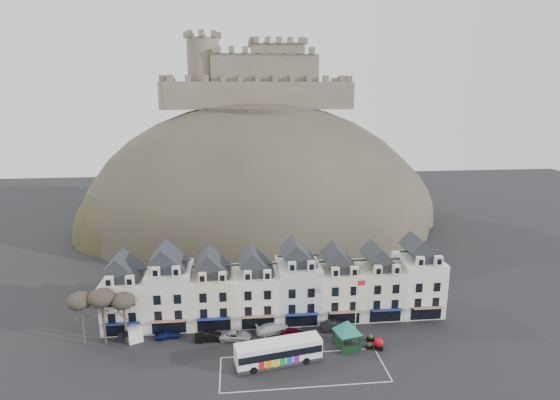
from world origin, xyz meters
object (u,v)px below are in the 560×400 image
Objects in this scene: flagpole at (357,303)px; car_white at (273,328)px; bus at (278,351)px; red_buoy at (379,343)px; white_van at (133,330)px; bus_shelter at (347,327)px; car_navy at (168,334)px; car_black at (210,336)px; car_maroon at (293,332)px; car_silver at (235,336)px; car_charcoal at (335,326)px.

car_white is at bearing 173.21° from flagpole.
bus is 14.87m from red_buoy.
bus is at bearing -46.58° from white_van.
white_van is (-31.43, 6.37, -2.35)m from bus_shelter.
car_white is at bearing -101.64° from car_navy.
car_black is 12.61m from car_maroon.
bus reaches higher than white_van.
bus_shelter reaches higher than car_navy.
bus_shelter is 1.44× the size of car_silver.
red_buoy reaches higher than car_silver.
red_buoy reaches higher than car_white.
white_van is 5.37m from car_navy.
flagpole is at bearing -28.01° from white_van.
car_black is 0.95× the size of car_charcoal.
car_maroon is (8.82, 0.00, -0.01)m from car_silver.
bus is at bearing -131.65° from car_silver.
flagpole is 13.45m from car_white.
car_black is 1.14× the size of car_maroon.
bus_shelter is 11.78m from car_white.
car_navy is (-28.52, 1.73, -4.52)m from flagpole.
car_white is at bearing 88.15° from car_charcoal.
bus reaches higher than car_charcoal.
bus is at bearing -172.42° from red_buoy.
car_maroon is (2.96, 6.60, -1.20)m from bus.
car_silver reaches higher than car_navy.
car_white is 1.39× the size of car_maroon.
flagpole is 22.66m from car_black.
bus_shelter is 1.28× the size of car_white.
car_maroon is (12.61, -0.15, -0.07)m from car_black.
car_silver is at bearing 121.09° from bus.
white_van is 24.30m from car_maroon.
bus_shelter is 20.45m from car_black.
red_buoy is 0.40× the size of car_black.
bus_shelter is at bearing 4.43° from bus.
car_navy is 0.85× the size of car_black.
car_black is at bearing -112.78° from car_navy.
car_navy is at bearing 88.33° from car_charcoal.
flagpole is 10.61m from car_maroon.
red_buoy is 36.63m from white_van.
car_white is at bearing 158.22° from red_buoy.
car_charcoal is at bearing -26.01° from white_van.
flagpole is (2.35, 3.63, 1.76)m from bus_shelter.
red_buoy is at bearing -22.58° from bus_shelter.
red_buoy is at bearing -112.13° from car_navy.
car_silver is 8.82m from car_maroon.
white_van is (-33.77, 2.74, -4.11)m from flagpole.
flagpole is (-2.15, 4.40, 4.27)m from red_buoy.
bus is 7.33m from car_maroon.
bus_shelter is 1.55× the size of car_black.
car_silver is (-16.07, 3.87, -2.74)m from bus_shelter.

